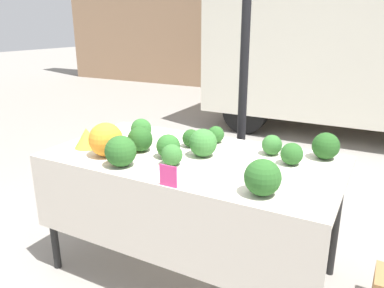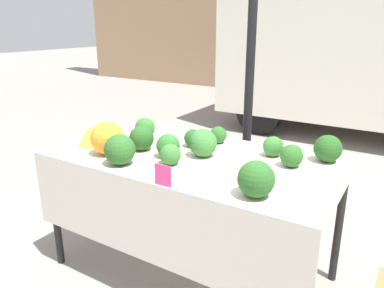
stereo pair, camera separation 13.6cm
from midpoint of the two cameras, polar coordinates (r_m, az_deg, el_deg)
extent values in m
plane|color=gray|center=(2.78, 1.48, -18.64)|extent=(40.00, 40.00, 0.00)
cylinder|color=black|center=(3.01, 10.02, 8.82)|extent=(0.07, 0.07, 2.39)
cube|color=silver|center=(6.26, 21.53, 14.38)|extent=(3.09, 1.82, 2.16)
cylinder|color=black|center=(5.93, 10.93, 4.89)|extent=(0.70, 0.22, 0.70)
cylinder|color=black|center=(7.28, 15.11, 6.99)|extent=(0.70, 0.22, 0.70)
cube|color=beige|center=(2.38, 1.64, -2.19)|extent=(1.84, 0.96, 0.03)
cube|color=beige|center=(2.12, -5.01, -12.31)|extent=(1.84, 0.01, 0.47)
cylinder|color=black|center=(2.78, -18.80, -9.68)|extent=(0.05, 0.05, 0.82)
cylinder|color=black|center=(3.31, -7.68, -4.29)|extent=(0.05, 0.05, 0.82)
cylinder|color=black|center=(2.67, 22.88, -11.34)|extent=(0.05, 0.05, 0.82)
sphere|color=orange|center=(2.42, -11.23, 0.89)|extent=(0.21, 0.21, 0.21)
cone|color=#93B238|center=(2.63, -13.84, 1.18)|extent=(0.17, 0.17, 0.14)
sphere|color=#23511E|center=(2.53, 1.67, 0.87)|extent=(0.12, 0.12, 0.12)
sphere|color=#285B23|center=(2.27, 16.61, -1.78)|extent=(0.13, 0.13, 0.13)
sphere|color=#336B2D|center=(2.42, 13.84, -0.38)|extent=(0.13, 0.13, 0.13)
sphere|color=#285B23|center=(2.23, -9.24, -0.89)|extent=(0.19, 0.19, 0.19)
sphere|color=#285B23|center=(2.62, 5.51, 1.38)|extent=(0.12, 0.12, 0.12)
sphere|color=#336B2D|center=(2.21, -1.57, -1.62)|extent=(0.13, 0.13, 0.13)
sphere|color=#23511E|center=(2.42, 21.53, -0.67)|extent=(0.17, 0.17, 0.17)
sphere|color=#285B23|center=(1.84, 11.85, -5.27)|extent=(0.18, 0.18, 0.18)
sphere|color=#387533|center=(2.34, 3.36, 0.14)|extent=(0.18, 0.18, 0.18)
sphere|color=#23511E|center=(2.47, -6.14, 0.87)|extent=(0.16, 0.16, 0.16)
sphere|color=#2D6628|center=(2.74, -5.80, 2.42)|extent=(0.15, 0.15, 0.15)
sphere|color=#2D6628|center=(2.33, -2.00, -0.28)|extent=(0.15, 0.15, 0.15)
cube|color=#E53D84|center=(1.93, -2.44, -4.83)|extent=(0.10, 0.01, 0.12)
camera|label=1|loc=(0.07, -88.34, 0.54)|focal=35.00mm
camera|label=2|loc=(0.07, 91.66, -0.54)|focal=35.00mm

